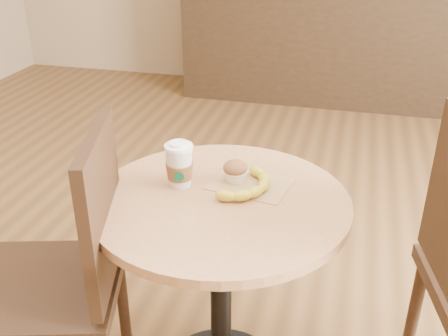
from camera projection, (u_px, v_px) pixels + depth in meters
The scene contains 7 objects.
cafe_table at pixel (221, 251), 1.64m from camera, with size 0.77×0.77×0.75m.
chair_left at pixel (67, 273), 1.56m from camera, with size 0.54×0.54×0.99m.
service_counter at pixel (317, 38), 4.43m from camera, with size 2.30×0.65×1.04m.
kraft_bag at pixel (250, 184), 1.63m from camera, with size 0.24×0.18×0.00m, color #A37D4F.
coffee_cup at pixel (179, 166), 1.60m from camera, with size 0.09×0.09×0.15m.
muffin at pixel (235, 171), 1.63m from camera, with size 0.08×0.08×0.07m.
banana at pixel (248, 184), 1.59m from camera, with size 0.16×0.24×0.03m, color gold, non-canonical shape.
Camera 1 is at (0.35, -1.33, 1.53)m, focal length 42.00 mm.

